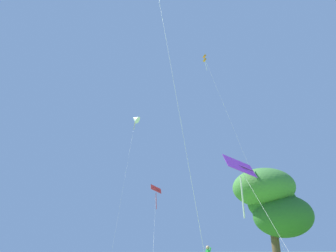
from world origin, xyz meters
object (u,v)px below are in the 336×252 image
(kite_white_distant, at_px, (135,119))
(kite_purple_streamer, at_px, (241,175))
(kite_orange_box, at_px, (206,62))
(kite_red_high, at_px, (156,193))
(tree_left_oak, at_px, (272,202))

(kite_white_distant, relative_size, kite_purple_streamer, 3.24)
(kite_orange_box, bearing_deg, kite_white_distant, 113.05)
(kite_white_distant, xyz_separation_m, kite_purple_streamer, (2.44, -30.95, -16.63))
(kite_red_high, relative_size, tree_left_oak, 1.43)
(kite_orange_box, bearing_deg, kite_red_high, 124.30)
(kite_white_distant, relative_size, kite_orange_box, 0.90)
(kite_red_high, height_order, tree_left_oak, kite_red_high)
(kite_red_high, bearing_deg, tree_left_oak, -80.22)
(kite_purple_streamer, bearing_deg, kite_white_distant, 94.51)
(kite_white_distant, distance_m, kite_purple_streamer, 35.22)
(kite_purple_streamer, bearing_deg, kite_red_high, 91.35)
(kite_purple_streamer, relative_size, tree_left_oak, 1.07)
(kite_white_distant, distance_m, kite_red_high, 16.76)
(kite_white_distant, xyz_separation_m, tree_left_oak, (5.45, -29.38, -17.93))
(kite_red_high, relative_size, kite_orange_box, 0.37)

